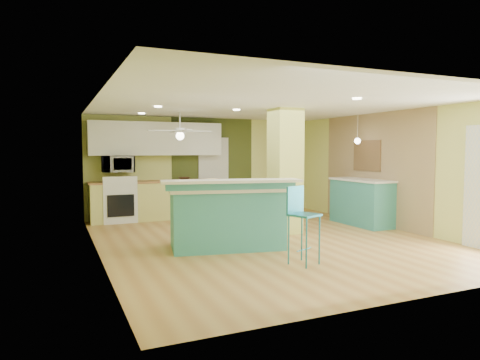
% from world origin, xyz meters
% --- Properties ---
extents(floor, '(6.00, 7.00, 0.01)m').
position_xyz_m(floor, '(0.00, 0.00, -0.01)').
color(floor, '#A8743A').
rests_on(floor, ground).
extents(ceiling, '(6.00, 7.00, 0.01)m').
position_xyz_m(ceiling, '(0.00, 0.00, 2.50)').
color(ceiling, white).
rests_on(ceiling, wall_back).
extents(wall_back, '(6.00, 0.01, 2.50)m').
position_xyz_m(wall_back, '(0.00, 3.50, 1.25)').
color(wall_back, '#D5DC76').
rests_on(wall_back, floor).
extents(wall_front, '(6.00, 0.01, 2.50)m').
position_xyz_m(wall_front, '(0.00, -3.50, 1.25)').
color(wall_front, '#D5DC76').
rests_on(wall_front, floor).
extents(wall_left, '(0.01, 7.00, 2.50)m').
position_xyz_m(wall_left, '(-3.00, 0.00, 1.25)').
color(wall_left, '#D5DC76').
rests_on(wall_left, floor).
extents(wall_right, '(0.01, 7.00, 2.50)m').
position_xyz_m(wall_right, '(3.00, 0.00, 1.25)').
color(wall_right, '#D5DC76').
rests_on(wall_right, floor).
extents(wood_panel, '(0.02, 3.40, 2.50)m').
position_xyz_m(wood_panel, '(2.99, 0.60, 1.25)').
color(wood_panel, '#8A6F4F').
rests_on(wood_panel, floor).
extents(olive_accent, '(2.20, 0.02, 2.50)m').
position_xyz_m(olive_accent, '(0.20, 3.49, 1.25)').
color(olive_accent, '#404A1D').
rests_on(olive_accent, floor).
extents(interior_door, '(0.82, 0.05, 2.00)m').
position_xyz_m(interior_door, '(0.20, 3.46, 1.00)').
color(interior_door, silver).
rests_on(interior_door, floor).
extents(column, '(0.55, 0.55, 2.50)m').
position_xyz_m(column, '(0.65, 0.50, 1.25)').
color(column, '#C9CE5F').
rests_on(column, floor).
extents(kitchen_run, '(3.25, 0.63, 0.94)m').
position_xyz_m(kitchen_run, '(-1.30, 3.20, 0.47)').
color(kitchen_run, '#D7D670').
rests_on(kitchen_run, floor).
extents(stove, '(0.76, 0.66, 1.08)m').
position_xyz_m(stove, '(-2.25, 3.19, 0.46)').
color(stove, white).
rests_on(stove, floor).
extents(upper_cabinets, '(3.20, 0.34, 0.80)m').
position_xyz_m(upper_cabinets, '(-1.30, 3.32, 1.95)').
color(upper_cabinets, white).
rests_on(upper_cabinets, wall_back).
extents(microwave, '(0.70, 0.48, 0.39)m').
position_xyz_m(microwave, '(-2.25, 3.20, 1.35)').
color(microwave, white).
rests_on(microwave, wall_back).
extents(ceiling_fan, '(1.41, 1.41, 0.61)m').
position_xyz_m(ceiling_fan, '(-1.10, 2.00, 2.08)').
color(ceiling_fan, silver).
rests_on(ceiling_fan, ceiling).
extents(pendant_lamp, '(0.14, 0.14, 0.69)m').
position_xyz_m(pendant_lamp, '(2.65, 0.75, 1.88)').
color(pendant_lamp, white).
rests_on(pendant_lamp, ceiling).
extents(wall_decor, '(0.03, 0.90, 0.70)m').
position_xyz_m(wall_decor, '(2.96, 0.80, 1.55)').
color(wall_decor, brown).
rests_on(wall_decor, wood_panel).
extents(peninsula, '(2.30, 1.58, 1.20)m').
position_xyz_m(peninsula, '(-0.93, -0.29, 0.56)').
color(peninsula, teal).
rests_on(peninsula, floor).
extents(bar_stool, '(0.49, 0.49, 1.15)m').
position_xyz_m(bar_stool, '(-0.32, -1.66, 0.77)').
color(bar_stool, '#1C6B81').
rests_on(bar_stool, floor).
extents(side_counter, '(0.68, 1.60, 1.03)m').
position_xyz_m(side_counter, '(2.70, 0.62, 0.52)').
color(side_counter, teal).
rests_on(side_counter, floor).
extents(fruit_bowl, '(0.36, 0.36, 0.07)m').
position_xyz_m(fruit_bowl, '(-0.67, 3.18, 0.98)').
color(fruit_bowl, '#352415').
rests_on(fruit_bowl, kitchen_run).
extents(canister, '(0.16, 0.16, 0.16)m').
position_xyz_m(canister, '(-1.24, -0.38, 1.12)').
color(canister, gold).
rests_on(canister, peninsula).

